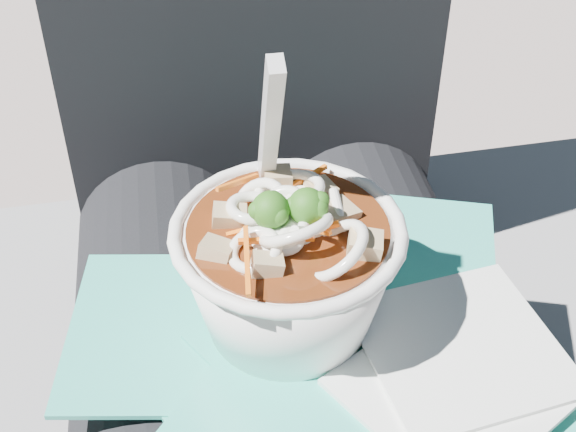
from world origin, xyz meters
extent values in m
cylinder|color=black|center=(-0.10, 0.00, 0.55)|extent=(0.16, 0.48, 0.16)
cylinder|color=black|center=(0.10, 0.00, 0.55)|extent=(0.16, 0.48, 0.16)
cube|color=#2AAF9A|center=(0.10, -0.07, 0.63)|extent=(0.16, 0.18, 0.00)
cube|color=#2AAF9A|center=(0.01, -0.02, 0.63)|extent=(0.18, 0.17, 0.00)
cube|color=#2AAF9A|center=(-0.02, -0.03, 0.64)|extent=(0.21, 0.20, 0.00)
cube|color=#2AAF9A|center=(-0.10, 0.02, 0.64)|extent=(0.14, 0.17, 0.00)
cube|color=#2AAF9A|center=(0.08, 0.06, 0.64)|extent=(0.20, 0.21, 0.00)
cube|color=#2AAF9A|center=(0.02, -0.03, 0.64)|extent=(0.21, 0.21, 0.00)
cube|color=#2AAF9A|center=(-0.02, -0.07, 0.64)|extent=(0.17, 0.17, 0.00)
cube|color=white|center=(0.08, -0.08, 0.65)|extent=(0.16, 0.16, 0.00)
cube|color=white|center=(0.10, -0.04, 0.65)|extent=(0.14, 0.14, 0.00)
torus|color=white|center=(-0.01, 0.00, 0.73)|extent=(0.15, 0.15, 0.01)
cylinder|color=#471D0A|center=(-0.01, 0.00, 0.72)|extent=(0.13, 0.13, 0.01)
torus|color=white|center=(-0.03, -0.02, 0.73)|extent=(0.04, 0.04, 0.02)
torus|color=white|center=(-0.01, 0.01, 0.73)|extent=(0.04, 0.05, 0.03)
torus|color=white|center=(-0.02, 0.00, 0.73)|extent=(0.04, 0.05, 0.03)
torus|color=white|center=(-0.01, 0.01, 0.73)|extent=(0.05, 0.05, 0.02)
torus|color=white|center=(-0.01, 0.01, 0.74)|extent=(0.05, 0.05, 0.03)
torus|color=white|center=(0.00, 0.03, 0.74)|extent=(0.06, 0.06, 0.02)
torus|color=white|center=(0.00, 0.01, 0.73)|extent=(0.04, 0.03, 0.04)
torus|color=white|center=(0.02, -0.03, 0.73)|extent=(0.05, 0.07, 0.05)
torus|color=white|center=(-0.03, 0.02, 0.74)|extent=(0.04, 0.04, 0.01)
torus|color=white|center=(-0.01, -0.01, 0.74)|extent=(0.05, 0.05, 0.04)
torus|color=white|center=(-0.02, 0.00, 0.73)|extent=(0.06, 0.06, 0.04)
torus|color=white|center=(-0.01, 0.01, 0.73)|extent=(0.05, 0.05, 0.03)
torus|color=white|center=(-0.02, 0.02, 0.73)|extent=(0.05, 0.06, 0.05)
torus|color=white|center=(0.00, 0.02, 0.73)|extent=(0.07, 0.07, 0.01)
cylinder|color=white|center=(-0.02, 0.01, 0.73)|extent=(0.04, 0.01, 0.02)
cylinder|color=white|center=(0.00, -0.01, 0.73)|extent=(0.03, 0.03, 0.03)
cylinder|color=white|center=(-0.03, 0.01, 0.73)|extent=(0.03, 0.03, 0.02)
cylinder|color=white|center=(0.03, 0.01, 0.73)|extent=(0.01, 0.03, 0.01)
cylinder|color=white|center=(-0.01, 0.02, 0.73)|extent=(0.03, 0.03, 0.02)
cylinder|color=white|center=(-0.01, 0.02, 0.73)|extent=(0.03, 0.03, 0.02)
cylinder|color=#659548|center=(0.00, 0.00, 0.73)|extent=(0.01, 0.01, 0.01)
sphere|color=#1B5112|center=(0.00, 0.00, 0.75)|extent=(0.02, 0.02, 0.02)
sphere|color=#1B5112|center=(0.01, 0.00, 0.75)|extent=(0.01, 0.01, 0.01)
sphere|color=#1B5112|center=(0.00, 0.00, 0.75)|extent=(0.01, 0.01, 0.01)
sphere|color=#1B5112|center=(0.01, 0.00, 0.75)|extent=(0.01, 0.01, 0.01)
sphere|color=#1B5112|center=(0.01, 0.00, 0.75)|extent=(0.01, 0.01, 0.01)
cylinder|color=#659548|center=(-0.02, 0.00, 0.73)|extent=(0.01, 0.01, 0.01)
sphere|color=#1B5112|center=(-0.02, 0.00, 0.75)|extent=(0.02, 0.02, 0.02)
sphere|color=#1B5112|center=(-0.02, 0.01, 0.75)|extent=(0.01, 0.01, 0.01)
sphere|color=#1B5112|center=(-0.03, 0.00, 0.75)|extent=(0.01, 0.01, 0.01)
sphere|color=#1B5112|center=(-0.02, -0.01, 0.75)|extent=(0.01, 0.01, 0.01)
sphere|color=#1B5112|center=(-0.02, 0.01, 0.75)|extent=(0.01, 0.01, 0.01)
cube|color=orange|center=(0.01, 0.05, 0.73)|extent=(0.04, 0.02, 0.01)
cube|color=orange|center=(0.00, 0.00, 0.74)|extent=(0.03, 0.03, 0.01)
cube|color=orange|center=(-0.02, -0.01, 0.73)|extent=(0.05, 0.01, 0.01)
cube|color=orange|center=(-0.04, 0.04, 0.74)|extent=(0.03, 0.02, 0.01)
cube|color=orange|center=(-0.04, -0.03, 0.74)|extent=(0.01, 0.05, 0.01)
cube|color=orange|center=(0.00, -0.01, 0.74)|extent=(0.03, 0.00, 0.01)
cube|color=orange|center=(-0.02, 0.00, 0.73)|extent=(0.05, 0.00, 0.01)
cube|color=tan|center=(0.03, 0.01, 0.73)|extent=(0.03, 0.03, 0.02)
cube|color=tan|center=(0.02, 0.04, 0.73)|extent=(0.02, 0.02, 0.01)
cube|color=tan|center=(-0.01, 0.05, 0.73)|extent=(0.02, 0.02, 0.01)
cube|color=tan|center=(-0.04, 0.02, 0.73)|extent=(0.02, 0.02, 0.02)
cube|color=tan|center=(-0.06, -0.01, 0.73)|extent=(0.03, 0.03, 0.02)
cube|color=tan|center=(-0.03, -0.03, 0.73)|extent=(0.02, 0.02, 0.02)
cube|color=tan|center=(0.03, -0.03, 0.73)|extent=(0.03, 0.02, 0.02)
ellipsoid|color=silver|center=(-0.01, -0.01, 0.73)|extent=(0.03, 0.04, 0.01)
cube|color=silver|center=(-0.01, 0.04, 0.78)|extent=(0.01, 0.07, 0.12)
camera|label=1|loc=(-0.07, -0.38, 1.06)|focal=50.00mm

